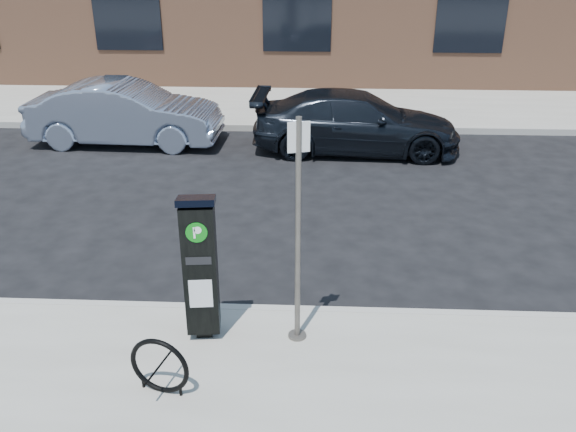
# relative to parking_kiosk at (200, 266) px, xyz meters

# --- Properties ---
(ground) EXTENTS (120.00, 120.00, 0.00)m
(ground) POSITION_rel_parking_kiosk_xyz_m (0.66, 0.59, -1.06)
(ground) COLOR black
(ground) RESTS_ON ground
(sidewalk_far) EXTENTS (60.00, 12.00, 0.15)m
(sidewalk_far) POSITION_rel_parking_kiosk_xyz_m (0.66, 14.59, -0.99)
(sidewalk_far) COLOR gray
(sidewalk_far) RESTS_ON ground
(curb_near) EXTENTS (60.00, 0.12, 0.16)m
(curb_near) POSITION_rel_parking_kiosk_xyz_m (0.66, 0.57, -0.99)
(curb_near) COLOR #9E9B93
(curb_near) RESTS_ON ground
(curb_far) EXTENTS (60.00, 0.12, 0.16)m
(curb_far) POSITION_rel_parking_kiosk_xyz_m (0.66, 8.61, -0.99)
(curb_far) COLOR #9E9B93
(curb_far) RESTS_ON ground
(parking_kiosk) EXTENTS (0.44, 0.40, 1.78)m
(parking_kiosk) POSITION_rel_parking_kiosk_xyz_m (0.00, 0.00, 0.00)
(parking_kiosk) COLOR black
(parking_kiosk) RESTS_ON sidewalk_near
(sign_pole) EXTENTS (0.23, 0.21, 2.64)m
(sign_pole) POSITION_rel_parking_kiosk_xyz_m (1.09, -0.01, 0.40)
(sign_pole) COLOR #5D5652
(sign_pole) RESTS_ON sidewalk_near
(bike_rack) EXTENTS (0.64, 0.21, 0.65)m
(bike_rack) POSITION_rel_parking_kiosk_xyz_m (-0.27, -1.01, -0.59)
(bike_rack) COLOR black
(bike_rack) RESTS_ON sidewalk_near
(car_silver) EXTENTS (4.36, 1.65, 1.42)m
(car_silver) POSITION_rel_parking_kiosk_xyz_m (-3.08, 7.50, -0.35)
(car_silver) COLOR #8692AA
(car_silver) RESTS_ON ground
(car_dark) EXTENTS (4.60, 2.01, 1.32)m
(car_dark) POSITION_rel_parking_kiosk_xyz_m (2.15, 7.22, -0.40)
(car_dark) COLOR black
(car_dark) RESTS_ON ground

